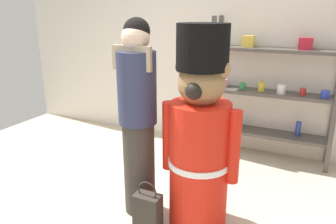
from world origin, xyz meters
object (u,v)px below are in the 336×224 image
merchandise_shelf (271,90)px  teddy_bear_guard (200,138)px  person_shopper (138,116)px  shopping_bag (148,212)px

merchandise_shelf → teddy_bear_guard: bearing=-101.4°
merchandise_shelf → person_shopper: 1.92m
teddy_bear_guard → shopping_bag: bearing=-138.8°
teddy_bear_guard → shopping_bag: teddy_bear_guard is taller
merchandise_shelf → shopping_bag: merchandise_shelf is taller
teddy_bear_guard → shopping_bag: 0.77m
shopping_bag → merchandise_shelf: bearing=71.0°
teddy_bear_guard → person_shopper: person_shopper is taller
merchandise_shelf → person_shopper: size_ratio=1.00×
teddy_bear_guard → person_shopper: (-0.55, -0.05, 0.13)m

